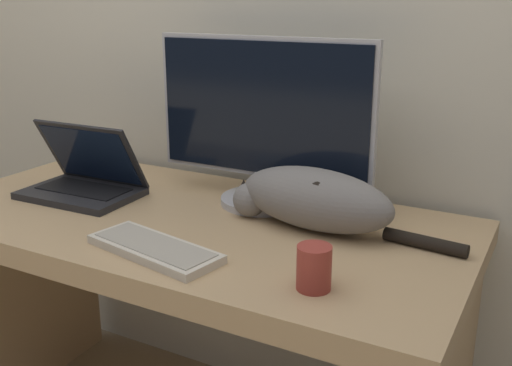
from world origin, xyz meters
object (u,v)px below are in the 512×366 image
(monitor, at_px, (262,122))
(coffee_mug, at_px, (314,268))
(cat, at_px, (313,198))
(laptop, at_px, (84,181))
(external_keyboard, at_px, (154,248))

(monitor, relative_size, coffee_mug, 6.94)
(cat, xyz_separation_m, coffee_mug, (0.13, -0.31, -0.03))
(monitor, distance_m, laptop, 0.56)
(monitor, distance_m, cat, 0.27)
(coffee_mug, bearing_deg, external_keyboard, -178.37)
(monitor, xyz_separation_m, laptop, (-0.49, -0.18, -0.19))
(laptop, distance_m, external_keyboard, 0.50)
(monitor, relative_size, external_keyboard, 1.81)
(cat, bearing_deg, laptop, -167.45)
(coffee_mug, bearing_deg, cat, 113.55)
(monitor, relative_size, cat, 1.05)
(monitor, height_order, laptop, monitor)
(laptop, bearing_deg, monitor, 18.68)
(external_keyboard, relative_size, cat, 0.58)
(laptop, distance_m, cat, 0.70)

